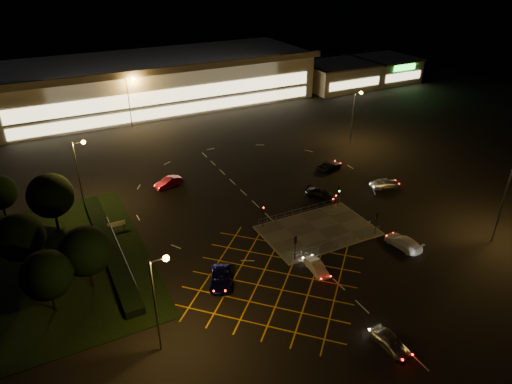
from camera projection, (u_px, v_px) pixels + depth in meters
name	position (u px, v px, depth m)	size (l,w,h in m)	color
ground	(297.00, 227.00, 60.08)	(180.00, 180.00, 0.00)	black
pedestrian_island	(318.00, 230.00, 59.29)	(14.00, 9.00, 0.12)	#4C4944
grass_verge	(66.00, 261.00, 53.48)	(18.00, 30.00, 0.08)	black
hedge	(109.00, 247.00, 55.28)	(2.00, 26.00, 1.00)	black
supermarket	(158.00, 81.00, 106.21)	(72.00, 26.50, 10.50)	beige
retail_unit_a	(338.00, 75.00, 119.48)	(18.80, 14.80, 6.35)	beige
retail_unit_b	(386.00, 69.00, 125.92)	(14.80, 14.80, 6.35)	beige
streetlight_sw	(159.00, 292.00, 38.88)	(1.78, 0.56, 10.03)	slate
streetlight_se	(507.00, 195.00, 54.25)	(1.78, 0.56, 10.03)	slate
streetlight_nw	(80.00, 165.00, 61.62)	(1.78, 0.56, 10.03)	slate
streetlight_ne	(355.00, 111.00, 82.55)	(1.78, 0.56, 10.03)	slate
streetlight_far_left	(130.00, 96.00, 90.81)	(1.78, 0.56, 10.03)	slate
streetlight_far_right	(296.00, 72.00, 108.51)	(1.78, 0.56, 10.03)	slate
signal_sw	(295.00, 243.00, 52.65)	(0.28, 0.30, 3.15)	black
signal_se	(377.00, 219.00, 57.49)	(0.28, 0.30, 3.15)	black
signal_nw	(263.00, 212.00, 58.92)	(0.28, 0.30, 3.15)	black
signal_ne	(339.00, 192.00, 63.76)	(0.28, 0.30, 3.15)	black
tree_a	(47.00, 275.00, 44.38)	(5.04, 5.04, 6.86)	black
tree_b	(19.00, 237.00, 49.70)	(5.40, 5.40, 7.35)	black
tree_c	(51.00, 196.00, 57.45)	(5.76, 5.76, 7.84)	black
tree_e	(86.00, 251.00, 47.41)	(5.40, 5.40, 7.35)	black
car_near_silver	(390.00, 341.00, 41.66)	(1.68, 4.18, 1.42)	silver
car_queue_white	(316.00, 267.00, 51.53)	(1.33, 3.82, 1.26)	beige
car_left_blue	(220.00, 278.00, 49.69)	(2.25, 4.87, 1.35)	#0C0B45
car_far_dkgrey	(321.00, 194.00, 66.79)	(1.92, 4.71, 1.37)	black
car_right_silver	(385.00, 183.00, 69.74)	(1.81, 4.50, 1.53)	silver
car_circ_red	(169.00, 182.00, 70.08)	(1.54, 4.41, 1.45)	maroon
car_east_grey	(329.00, 166.00, 75.65)	(2.14, 4.64, 1.29)	black
car_approach_white	(403.00, 242.00, 55.78)	(2.01, 4.95, 1.44)	silver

